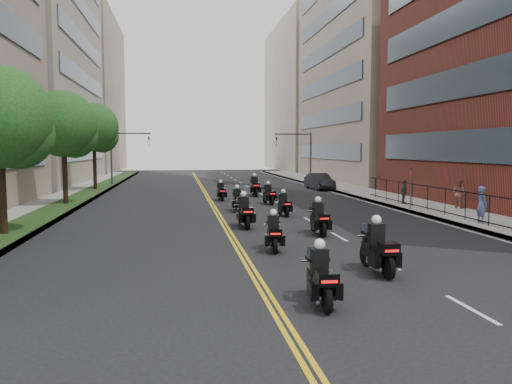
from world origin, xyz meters
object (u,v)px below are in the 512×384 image
motorcycle_2 (274,234)px  pedestrian_a (482,204)px  motorcycle_1 (378,250)px  motorcycle_4 (244,213)px  motorcycle_6 (237,201)px  pedestrian_c (404,192)px  motorcycle_5 (284,205)px  motorcycle_0 (320,279)px  motorcycle_7 (269,195)px  motorcycle_3 (319,220)px  motorcycle_9 (255,187)px  motorcycle_8 (221,192)px  pedestrian_b (459,194)px  parked_sedan (319,181)px

motorcycle_2 → pedestrian_a: 12.18m
motorcycle_1 → motorcycle_4: 9.96m
motorcycle_6 → pedestrian_c: bearing=5.7°
motorcycle_1 → motorcycle_4: size_ratio=1.01×
motorcycle_5 → pedestrian_c: size_ratio=1.30×
motorcycle_0 → motorcycle_4: (-0.30, 12.26, 0.06)m
motorcycle_4 → pedestrian_a: (11.77, -1.30, 0.37)m
motorcycle_0 → pedestrian_c: 22.72m
motorcycle_7 → motorcycle_3: bearing=-97.3°
motorcycle_4 → motorcycle_5: bearing=50.7°
motorcycle_9 → pedestrian_c: 12.30m
motorcycle_1 → pedestrian_a: bearing=42.0°
motorcycle_8 → motorcycle_9: bearing=41.0°
motorcycle_3 → motorcycle_1: bearing=-90.3°
motorcycle_5 → motorcycle_9: bearing=86.3°
motorcycle_4 → motorcycle_9: size_ratio=0.96×
pedestrian_c → motorcycle_9: bearing=48.9°
pedestrian_b → parked_sedan: bearing=-2.6°
motorcycle_2 → motorcycle_5: size_ratio=1.02×
motorcycle_8 → pedestrian_c: size_ratio=1.31×
motorcycle_4 → pedestrian_c: motorcycle_4 is taller
motorcycle_2 → pedestrian_c: 17.26m
motorcycle_4 → motorcycle_8: bearing=86.6°
motorcycle_3 → pedestrian_a: bearing=8.4°
motorcycle_0 → motorcycle_3: bearing=77.4°
motorcycle_5 → parked_sedan: size_ratio=0.45×
motorcycle_3 → pedestrian_b: bearing=33.2°
motorcycle_2 → pedestrian_a: size_ratio=1.14×
motorcycle_1 → pedestrian_b: (11.14, 14.06, 0.35)m
parked_sedan → motorcycle_1: bearing=-106.6°
motorcycle_4 → pedestrian_a: bearing=-9.9°
parked_sedan → pedestrian_b: size_ratio=2.53×
motorcycle_2 → motorcycle_5: bearing=81.8°
motorcycle_1 → motorcycle_4: motorcycle_1 is taller
motorcycle_6 → pedestrian_b: size_ratio=1.21×
motorcycle_3 → motorcycle_0: bearing=-105.0°
motorcycle_1 → pedestrian_c: bearing=61.5°
motorcycle_5 → parked_sedan: (7.16, 17.57, 0.16)m
motorcycle_5 → motorcycle_7: (0.19, 5.94, 0.03)m
motorcycle_4 → parked_sedan: size_ratio=0.52×
motorcycle_1 → pedestrian_b: bearing=50.7°
motorcycle_1 → pedestrian_c: motorcycle_1 is taller
motorcycle_7 → pedestrian_c: pedestrian_c is taller
motorcycle_7 → pedestrian_b: 12.29m
pedestrian_c → motorcycle_3: bearing=141.5°
motorcycle_0 → motorcycle_1: bearing=49.3°
motorcycle_5 → pedestrian_b: size_ratio=1.13×
motorcycle_0 → motorcycle_5: size_ratio=1.06×
motorcycle_8 → motorcycle_6: bearing=-90.1°
motorcycle_4 → pedestrian_b: pedestrian_b is taller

